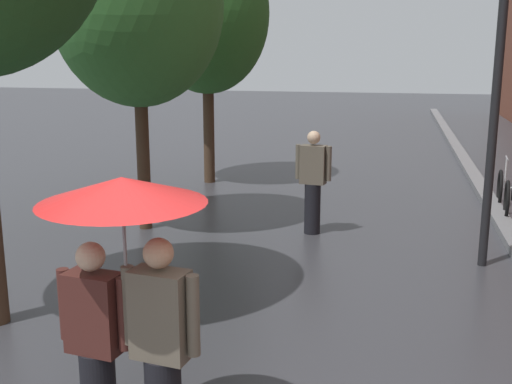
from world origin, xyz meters
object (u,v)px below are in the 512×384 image
object	(u,v)px
street_tree_1	(137,5)
couple_under_umbrella	(126,275)
street_tree_2	(207,14)
street_lamp_post	(497,84)
pedestrian_walking_midground	(313,182)

from	to	relation	value
street_tree_1	couple_under_umbrella	size ratio (longest dim) A/B	2.46
street_tree_2	street_lamp_post	world-z (taller)	street_tree_2
street_tree_2	pedestrian_walking_midground	world-z (taller)	street_tree_2
street_tree_2	couple_under_umbrella	size ratio (longest dim) A/B	2.54
street_tree_1	street_tree_2	bearing A→B (deg)	89.81
street_tree_2	pedestrian_walking_midground	bearing A→B (deg)	-51.97
street_lamp_post	street_tree_1	bearing A→B (deg)	171.58
street_tree_2	pedestrian_walking_midground	distance (m)	5.26
street_tree_1	couple_under_umbrella	distance (m)	6.52
street_tree_1	street_lamp_post	size ratio (longest dim) A/B	1.22
couple_under_umbrella	pedestrian_walking_midground	size ratio (longest dim) A/B	1.26
street_tree_2	couple_under_umbrella	distance (m)	10.03
pedestrian_walking_midground	couple_under_umbrella	bearing A→B (deg)	-95.42
street_tree_1	street_lamp_post	bearing A→B (deg)	-8.42
street_tree_1	street_tree_2	world-z (taller)	street_tree_2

